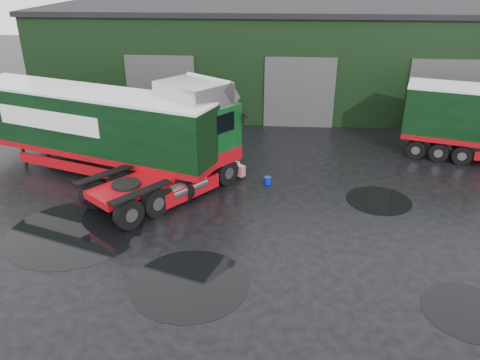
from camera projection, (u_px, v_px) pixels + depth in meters
name	position (u px, v px, depth m)	size (l,w,h in m)	color
ground	(250.00, 262.00, 15.01)	(100.00, 100.00, 0.00)	black
warehouse	(297.00, 54.00, 31.63)	(32.40, 12.40, 6.30)	black
hero_tractor	(160.00, 144.00, 18.40)	(3.05, 7.18, 4.46)	#0A3414
trailer_left	(91.00, 132.00, 20.78)	(2.51, 12.27, 3.81)	silver
wash_bucket	(268.00, 180.00, 20.29)	(0.33, 0.33, 0.31)	#07189B
tree_back_a	(201.00, 14.00, 40.55)	(4.40, 4.40, 9.50)	black
tree_back_b	(387.00, 27.00, 39.88)	(4.40, 4.40, 7.50)	black
puddle_0	(190.00, 284.00, 13.98)	(3.59, 3.59, 0.01)	black
puddle_1	(379.00, 200.00, 18.90)	(2.62, 2.62, 0.01)	black
puddle_2	(75.00, 232.00, 16.67)	(4.79, 4.79, 0.01)	black
puddle_3	(469.00, 311.00, 12.86)	(2.58, 2.58, 0.01)	black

